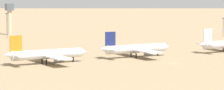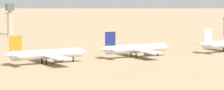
# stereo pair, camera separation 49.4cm
# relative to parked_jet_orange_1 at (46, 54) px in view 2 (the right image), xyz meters

# --- Properties ---
(ground) EXTENTS (4000.00, 4000.00, 0.00)m
(ground) POSITION_rel_parked_jet_orange_1_xyz_m (50.26, -26.75, -4.30)
(ground) COLOR #9E8460
(parked_jet_orange_1) EXTENTS (39.56, 33.08, 13.11)m
(parked_jet_orange_1) POSITION_rel_parked_jet_orange_1_xyz_m (0.00, 0.00, 0.00)
(parked_jet_orange_1) COLOR silver
(parked_jet_orange_1) RESTS_ON ground
(parked_jet_navy_2) EXTENTS (38.99, 32.64, 12.91)m
(parked_jet_navy_2) POSITION_rel_parked_jet_orange_1_xyz_m (46.98, 1.58, -0.07)
(parked_jet_navy_2) COLOR silver
(parked_jet_navy_2) RESTS_ON ground
(control_tower) EXTENTS (5.20, 5.20, 22.75)m
(control_tower) POSITION_rel_parked_jet_orange_1_xyz_m (38.82, 162.93, 9.43)
(control_tower) COLOR #C6B793
(control_tower) RESTS_ON ground
(light_pole_west) EXTENTS (1.80, 0.50, 17.02)m
(light_pole_west) POSITION_rel_parked_jet_orange_1_xyz_m (28.32, 137.98, 5.44)
(light_pole_west) COLOR #59595E
(light_pole_west) RESTS_ON ground
(light_pole_east) EXTENTS (1.80, 0.50, 13.29)m
(light_pole_east) POSITION_rel_parked_jet_orange_1_xyz_m (161.76, 72.84, 3.52)
(light_pole_east) COLOR #59595E
(light_pole_east) RESTS_ON ground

